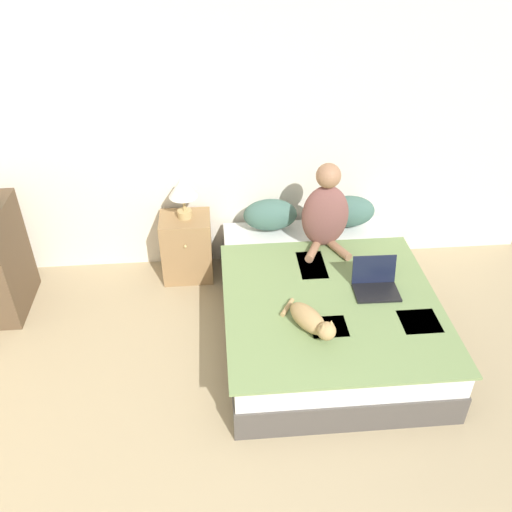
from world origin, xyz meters
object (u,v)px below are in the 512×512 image
Objects in this scene: laptop_open at (376,284)px; table_lamp at (183,189)px; pillow_far at (348,211)px; nightstand at (187,247)px; bookshelf at (1,260)px; pillow_near at (270,215)px; cat_tabby at (311,321)px; bed at (325,308)px; person_sitting at (326,212)px.

laptop_open is 0.88× the size of table_lamp.
pillow_far is at bearing 0.42° from table_lamp.
bookshelf is (-1.51, -0.32, 0.18)m from nightstand.
pillow_near is 1.37m from cat_tabby.
cat_tabby is 1.63m from nightstand.
pillow_far is at bearing 91.52° from laptop_open.
person_sitting is (0.07, 0.57, 0.56)m from bed.
cat_tabby is at bearing -83.96° from pillow_near.
cat_tabby is 1.66m from table_lamp.
bed is at bearing 168.32° from laptop_open.
bookshelf reaches higher than nightstand.
bed is 3.35× the size of nightstand.
person_sitting reaches higher than cat_tabby.
pillow_near is 1.40× the size of laptop_open.
laptop_open reaches higher than bed.
laptop_open is (0.71, -0.95, -0.09)m from pillow_near.
pillow_near is at bearing 127.96° from laptop_open.
cat_tabby is at bearing -105.06° from person_sitting.
pillow_far is at bearing 6.62° from bookshelf.
pillow_near is at bearing 144.55° from person_sitting.
pillow_far is (0.71, 0.00, 0.00)m from pillow_near.
pillow_near reaches higher than laptop_open.
bookshelf reaches higher than laptop_open.
nightstand is at bearing -178.36° from pillow_near.
bookshelf is at bearing -167.87° from nightstand.
pillow_near is 2.30m from bookshelf.
bed is at bearing -67.91° from pillow_near.
person_sitting is at bearing -13.38° from nightstand.
cat_tabby is 1.53× the size of laptop_open.
laptop_open reaches higher than cat_tabby.
pillow_near is 0.56m from person_sitting.
pillow_far is 0.63× the size of person_sitting.
cat_tabby is 0.70m from laptop_open.
bookshelf is (-2.98, -0.35, -0.11)m from pillow_far.
cat_tabby is 2.62m from bookshelf.
pillow_near reaches higher than cat_tabby.
cat_tabby is at bearing -143.25° from laptop_open.
pillow_far is 1.48m from cat_tabby.
bed is 2.69m from bookshelf.
pillow_far is at bearing 0.00° from pillow_near.
bookshelf is (-2.98, 0.61, -0.02)m from laptop_open.
pillow_near reaches higher than bed.
pillow_near and pillow_far have the same top height.
laptop_open is (0.29, -0.65, -0.27)m from person_sitting.
laptop_open is (0.57, 0.41, -0.03)m from cat_tabby.
bed is 1.01m from pillow_near.
cat_tabby is at bearing -112.49° from pillow_far.
pillow_near is at bearing 112.09° from bed.
laptop_open is at bearing 95.55° from cat_tabby.
pillow_near is 0.49× the size of bookshelf.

